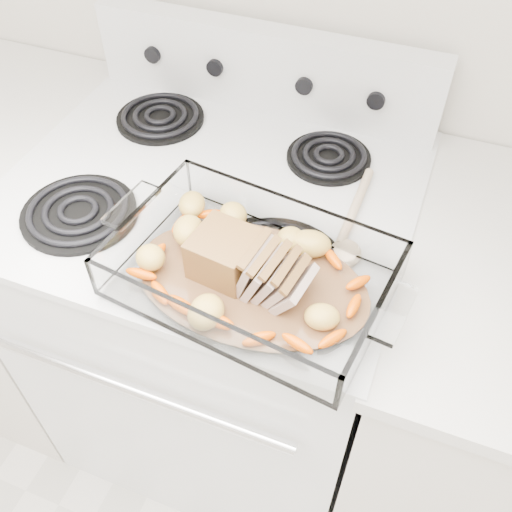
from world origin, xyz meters
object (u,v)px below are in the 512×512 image
(counter_left, at_px, (5,256))
(counter_right, at_px, (492,414))
(baking_dish, at_px, (251,276))
(pork_roast, at_px, (240,263))
(electric_range, at_px, (221,322))

(counter_left, distance_m, counter_right, 1.33)
(counter_left, xyz_separation_m, counter_right, (1.33, 0.00, 0.00))
(counter_right, relative_size, baking_dish, 2.22)
(baking_dish, bearing_deg, counter_left, 173.82)
(pork_roast, bearing_deg, counter_left, 176.06)
(counter_left, xyz_separation_m, pork_roast, (0.81, -0.21, 0.52))
(electric_range, relative_size, pork_roast, 5.69)
(counter_left, bearing_deg, electric_range, 0.10)
(counter_left, bearing_deg, pork_roast, -14.21)
(pork_roast, bearing_deg, electric_range, 135.78)
(electric_range, bearing_deg, counter_right, -0.10)
(electric_range, relative_size, counter_left, 1.20)
(baking_dish, distance_m, pork_roast, 0.03)
(baking_dish, bearing_deg, counter_right, 30.16)
(counter_right, bearing_deg, baking_dish, -157.55)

